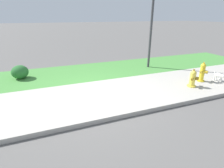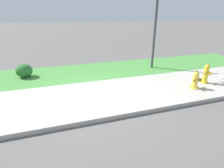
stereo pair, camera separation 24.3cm
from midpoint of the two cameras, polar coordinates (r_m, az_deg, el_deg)
ground_plane at (r=5.53m, az=-4.33°, el=-4.01°), size 120.00×120.00×0.00m
sidewalk_pavement at (r=5.53m, az=-4.34°, el=-3.96°), size 18.00×2.59×0.01m
grass_verge at (r=7.95m, az=-9.02°, el=3.89°), size 18.00×2.68×0.01m
street_curb at (r=4.34m, az=0.18°, el=-10.78°), size 18.00×0.16×0.12m
fire_hydrant_at_driveway at (r=6.71m, az=26.52°, el=1.18°), size 0.35×0.35×0.65m
fire_hydrant_far_end at (r=7.40m, az=29.21°, el=2.94°), size 0.36×0.33×0.76m
small_white_dog at (r=7.71m, az=33.49°, el=1.77°), size 0.17×0.48×0.40m
shrub_bush_far_verge at (r=7.93m, az=-26.00°, el=3.92°), size 0.64×0.64×0.54m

